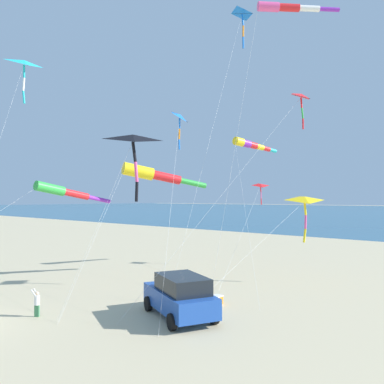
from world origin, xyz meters
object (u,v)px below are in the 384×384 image
object	(u,v)px
kite_delta_blue_topmost	(133,140)
kite_delta_teal_far_right	(305,200)
kite_delta_yellow_midlevel	(242,14)
kite_delta_black_fish_shape	(180,118)
kite_windsock_magenta_far_left	(287,8)
kite_windsock_small_distant	(153,175)
kite_delta_orange_high_right	(24,64)
kite_delta_red_high_left	(261,186)
person_child_green_jacket	(37,302)
cooler_box	(216,300)
kite_windsock_white_trailing	(64,192)
parked_car	(180,296)
kite_windsock_purple_drifting	(251,145)
kite_delta_rainbow_low_near	(301,97)

from	to	relation	value
kite_delta_blue_topmost	kite_delta_teal_far_right	bearing A→B (deg)	-15.16
kite_delta_yellow_midlevel	kite_delta_blue_topmost	world-z (taller)	kite_delta_yellow_midlevel
kite_delta_black_fish_shape	kite_delta_blue_topmost	bearing A→B (deg)	-170.63
kite_windsock_magenta_far_left	kite_windsock_small_distant	bearing A→B (deg)	93.04
kite_delta_teal_far_right	kite_delta_orange_high_right	xyz separation A→B (m)	(-9.59, 17.00, 9.87)
kite_delta_red_high_left	person_child_green_jacket	bearing A→B (deg)	179.08
cooler_box	kite_windsock_white_trailing	world-z (taller)	kite_windsock_white_trailing
kite_delta_orange_high_right	kite_windsock_small_distant	world-z (taller)	kite_delta_orange_high_right
kite_windsock_small_distant	kite_windsock_magenta_far_left	size ratio (longest dim) A/B	0.85
cooler_box	kite_windsock_small_distant	world-z (taller)	kite_windsock_small_distant
kite_delta_yellow_midlevel	kite_windsock_white_trailing	distance (m)	18.57
kite_delta_orange_high_right	parked_car	bearing A→B (deg)	-92.25
parked_car	kite_delta_orange_high_right	bearing A→B (deg)	87.75
kite_delta_orange_high_right	kite_windsock_white_trailing	bearing A→B (deg)	-94.23
kite_delta_black_fish_shape	kite_delta_red_high_left	distance (m)	11.48
kite_delta_yellow_midlevel	kite_delta_teal_far_right	bearing A→B (deg)	-106.93
kite_windsock_magenta_far_left	kite_windsock_purple_drifting	bearing A→B (deg)	43.72
person_child_green_jacket	kite_delta_teal_far_right	distance (m)	15.94
kite_delta_teal_far_right	kite_delta_red_high_left	world-z (taller)	kite_delta_red_high_left
kite_windsock_magenta_far_left	kite_windsock_purple_drifting	distance (m)	11.68
cooler_box	kite_delta_yellow_midlevel	bearing A→B (deg)	27.16
kite_delta_yellow_midlevel	kite_windsock_purple_drifting	size ratio (longest dim) A/B	1.50
parked_car	kite_windsock_white_trailing	bearing A→B (deg)	89.04
kite_windsock_small_distant	parked_car	bearing A→B (deg)	-125.52
kite_delta_rainbow_low_near	kite_windsock_white_trailing	bearing A→B (deg)	125.97
kite_delta_teal_far_right	kite_windsock_magenta_far_left	size ratio (longest dim) A/B	0.81
kite_delta_teal_far_right	kite_delta_blue_topmost	distance (m)	11.80
kite_delta_black_fish_shape	kite_delta_teal_far_right	bearing A→B (deg)	-26.40
kite_delta_teal_far_right	kite_windsock_small_distant	world-z (taller)	kite_windsock_small_distant
kite_delta_orange_high_right	kite_windsock_white_trailing	distance (m)	11.32
parked_car	kite_delta_blue_topmost	distance (m)	7.23
kite_delta_teal_far_right	kite_delta_blue_topmost	xyz separation A→B (m)	(-11.07, 3.00, 2.77)
kite_windsock_purple_drifting	kite_delta_black_fish_shape	world-z (taller)	kite_delta_black_fish_shape
parked_car	kite_delta_teal_far_right	size ratio (longest dim) A/B	0.38
kite_delta_teal_far_right	kite_delta_orange_high_right	bearing A→B (deg)	119.42
kite_windsock_white_trailing	kite_delta_black_fish_shape	size ratio (longest dim) A/B	1.45
cooler_box	kite_delta_blue_topmost	distance (m)	8.62
kite_windsock_white_trailing	cooler_box	bearing A→B (deg)	-75.11
kite_delta_teal_far_right	kite_delta_yellow_midlevel	bearing A→B (deg)	73.07
cooler_box	kite_windsock_small_distant	distance (m)	10.19
person_child_green_jacket	kite_delta_orange_high_right	world-z (taller)	kite_delta_orange_high_right
kite_delta_rainbow_low_near	kite_delta_red_high_left	size ratio (longest dim) A/B	1.21
kite_delta_teal_far_right	kite_delta_yellow_midlevel	xyz separation A→B (m)	(1.75, 5.77, 13.99)
kite_windsock_white_trailing	kite_delta_orange_high_right	bearing A→B (deg)	85.77
parked_car	kite_delta_blue_topmost	bearing A→B (deg)	111.50
kite_windsock_white_trailing	kite_delta_blue_topmost	xyz separation A→B (m)	(-1.01, -7.64, 2.25)
kite_windsock_magenta_far_left	kite_delta_red_high_left	world-z (taller)	kite_windsock_magenta_far_left
kite_windsock_white_trailing	kite_delta_black_fish_shape	distance (m)	8.51
parked_car	person_child_green_jacket	size ratio (longest dim) A/B	3.90
kite_delta_black_fish_shape	kite_delta_blue_topmost	xyz separation A→B (m)	(-3.78, -0.62, -1.69)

